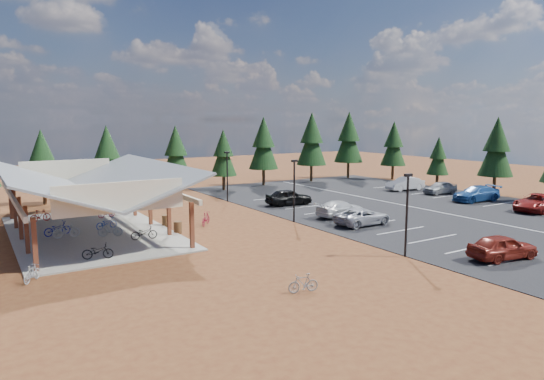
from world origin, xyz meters
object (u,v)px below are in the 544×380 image
object	(u,v)px
lamp_post_2	(227,173)
bike_9	(32,273)
bike_13	(303,283)
trash_bin_1	(166,221)
car_3	(340,209)
bike_4	(144,233)
lamp_post_1	(294,186)
bike_5	(110,229)
bike_2	(57,229)
bike_3	(40,216)
car_2	(363,216)
trash_bin_0	(178,227)
bike_pavilion	(88,182)
car_0	(502,247)
bike_6	(106,223)
car_9	(405,184)
bike_0	(98,251)
car_4	(289,197)
bike_7	(107,212)
bike_1	(66,230)
car_8	(440,188)
lamp_post_0	(407,209)
car_7	(476,194)
bike_15	(206,218)
car_6	(537,202)

from	to	relation	value
lamp_post_2	bike_9	size ratio (longest dim) A/B	3.42
lamp_post_2	bike_13	size ratio (longest dim) A/B	3.28
trash_bin_1	bike_9	world-z (taller)	bike_9
car_3	bike_4	bearing A→B (deg)	81.62
car_3	lamp_post_1	bearing A→B (deg)	79.48
bike_13	bike_4	bearing A→B (deg)	-153.89
lamp_post_2	trash_bin_1	distance (m)	12.63
bike_5	bike_2	bearing A→B (deg)	72.55
bike_3	car_2	world-z (taller)	car_2
trash_bin_0	bike_2	distance (m)	8.54
bike_pavilion	lamp_post_2	distance (m)	16.57
bike_9	car_3	world-z (taller)	car_3
car_0	car_3	world-z (taller)	car_0
bike_2	bike_6	bearing A→B (deg)	-98.62
bike_5	bike_13	distance (m)	17.09
bike_pavilion	bike_9	world-z (taller)	bike_pavilion
car_2	car_9	xyz separation A→B (m)	(17.38, 11.59, 0.11)
bike_9	bike_13	size ratio (longest dim) A/B	0.96
lamp_post_1	bike_0	xyz separation A→B (m)	(-16.20, -2.80, -2.40)
bike_2	car_4	size ratio (longest dim) A/B	0.41
trash_bin_0	bike_13	distance (m)	15.03
bike_7	car_4	distance (m)	17.01
trash_bin_0	bike_6	xyz separation A→B (m)	(-4.20, 3.94, 0.09)
lamp_post_2	car_2	size ratio (longest dim) A/B	1.07
bike_2	car_4	distance (m)	21.41
bike_7	bike_3	bearing A→B (deg)	64.56
bike_1	bike_2	distance (m)	1.23
car_3	car_2	bearing A→B (deg)	164.13
bike_9	car_8	distance (m)	43.42
bike_6	bike_13	size ratio (longest dim) A/B	1.07
bike_pavilion	car_4	distance (m)	19.36
bike_pavilion	trash_bin_0	bearing A→B (deg)	-34.42
lamp_post_0	bike_7	world-z (taller)	lamp_post_0
trash_bin_1	car_7	bearing A→B (deg)	-10.47
trash_bin_0	bike_13	xyz separation A→B (m)	(0.59, -15.02, 0.02)
trash_bin_0	trash_bin_1	xyz separation A→B (m)	(0.08, 2.78, 0.00)
bike_3	bike_15	distance (m)	13.62
lamp_post_0	bike_15	bearing A→B (deg)	113.98
bike_3	bike_7	xyz separation A→B (m)	(5.01, -1.04, -0.04)
lamp_post_2	car_8	size ratio (longest dim) A/B	1.24
trash_bin_1	car_7	distance (m)	31.62
car_3	car_6	xyz separation A→B (m)	(16.99, -7.57, 0.09)
bike_0	car_2	bearing A→B (deg)	-74.60
bike_3	car_0	xyz separation A→B (m)	(22.16, -26.26, 0.19)
bike_0	bike_15	bearing A→B (deg)	-41.01
bike_3	car_9	distance (m)	39.18
bike_5	car_4	size ratio (longest dim) A/B	0.37
lamp_post_1	car_4	world-z (taller)	lamp_post_1
lamp_post_2	car_8	bearing A→B (deg)	-20.37
car_9	trash_bin_0	bearing A→B (deg)	-71.83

